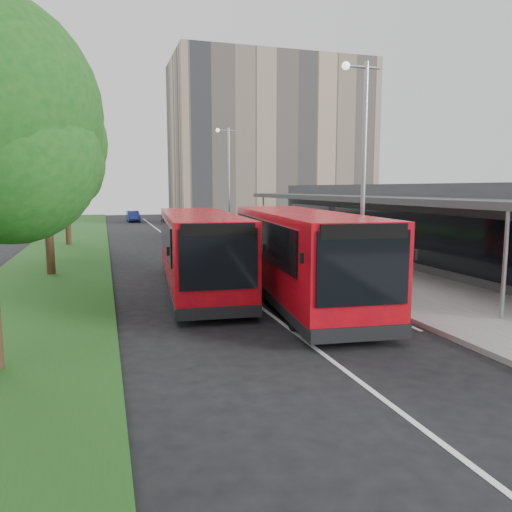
% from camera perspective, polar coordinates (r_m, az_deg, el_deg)
% --- Properties ---
extents(ground, '(120.00, 120.00, 0.00)m').
position_cam_1_polar(ground, '(15.32, 1.52, -6.60)').
color(ground, black).
rests_on(ground, ground).
extents(pavement, '(5.00, 80.00, 0.15)m').
position_cam_1_polar(pavement, '(35.91, 0.48, 1.81)').
color(pavement, slate).
rests_on(pavement, ground).
extents(grass_verge, '(5.00, 80.00, 0.10)m').
position_cam_1_polar(grass_verge, '(34.36, -20.68, 0.99)').
color(grass_verge, '#1B4E19').
rests_on(grass_verge, ground).
extents(lane_centre_line, '(0.12, 70.00, 0.01)m').
position_cam_1_polar(lane_centre_line, '(29.70, -7.69, 0.35)').
color(lane_centre_line, silver).
rests_on(lane_centre_line, ground).
extents(kerb_dashes, '(0.12, 56.00, 0.01)m').
position_cam_1_polar(kerb_dashes, '(34.24, -3.33, 1.39)').
color(kerb_dashes, silver).
rests_on(kerb_dashes, ground).
extents(office_block, '(22.00, 12.00, 18.00)m').
position_cam_1_polar(office_block, '(59.34, 1.51, 12.79)').
color(office_block, tan).
rests_on(office_block, ground).
extents(station_building, '(7.70, 26.00, 4.00)m').
position_cam_1_polar(station_building, '(27.07, 18.23, 3.65)').
color(station_building, '#313134').
rests_on(station_building, ground).
extents(tree_mid, '(5.18, 5.18, 8.32)m').
position_cam_1_polar(tree_mid, '(23.29, -23.04, 11.03)').
color(tree_mid, black).
rests_on(tree_mid, ground).
extents(tree_far, '(4.83, 4.83, 7.76)m').
position_cam_1_polar(tree_far, '(35.22, -20.99, 9.22)').
color(tree_far, black).
rests_on(tree_far, ground).
extents(lamp_post_near, '(1.44, 0.28, 8.00)m').
position_cam_1_polar(lamp_post_near, '(18.36, 12.00, 10.46)').
color(lamp_post_near, gray).
rests_on(lamp_post_near, pavement).
extents(lamp_post_far, '(1.44, 0.28, 8.00)m').
position_cam_1_polar(lamp_post_far, '(37.15, -3.26, 9.16)').
color(lamp_post_far, gray).
rests_on(lamp_post_far, pavement).
extents(bus_main, '(3.77, 10.88, 3.02)m').
position_cam_1_polar(bus_main, '(16.77, 4.98, 0.02)').
color(bus_main, red).
rests_on(bus_main, ground).
extents(bus_second, '(3.37, 10.36, 2.89)m').
position_cam_1_polar(bus_second, '(18.63, -6.50, 0.56)').
color(bus_second, red).
rests_on(bus_second, ground).
extents(litter_bin, '(0.57, 0.57, 0.88)m').
position_cam_1_polar(litter_bin, '(26.50, 5.14, 0.78)').
color(litter_bin, '#3C2618').
rests_on(litter_bin, pavement).
extents(bollard, '(0.19, 0.19, 1.05)m').
position_cam_1_polar(bollard, '(33.33, 0.38, 2.38)').
color(bollard, yellow).
rests_on(bollard, pavement).
extents(car_near, '(2.46, 3.52, 1.11)m').
position_cam_1_polar(car_near, '(53.07, -9.49, 4.15)').
color(car_near, '#520B18').
rests_on(car_near, ground).
extents(car_far, '(1.49, 3.78, 1.23)m').
position_cam_1_polar(car_far, '(58.72, -13.88, 4.42)').
color(car_far, navy).
rests_on(car_far, ground).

